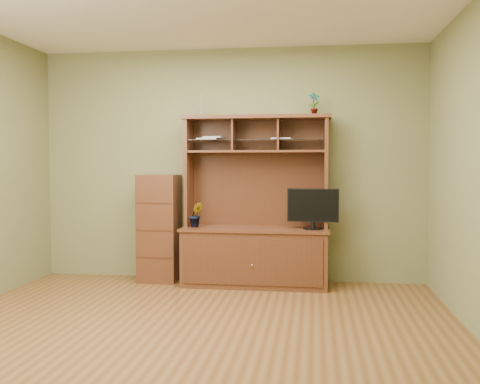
# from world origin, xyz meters

# --- Properties ---
(room) EXTENTS (4.54, 4.04, 2.74)m
(room) POSITION_xyz_m (0.00, 0.00, 1.35)
(room) COLOR brown
(room) RESTS_ON ground
(media_hutch) EXTENTS (1.66, 0.61, 1.90)m
(media_hutch) POSITION_xyz_m (0.33, 1.73, 0.52)
(media_hutch) COLOR #422212
(media_hutch) RESTS_ON room
(monitor) EXTENTS (0.56, 0.21, 0.44)m
(monitor) POSITION_xyz_m (0.97, 1.65, 0.88)
(monitor) COLOR black
(monitor) RESTS_ON media_hutch
(orchid_plant) EXTENTS (0.18, 0.16, 0.28)m
(orchid_plant) POSITION_xyz_m (-0.33, 1.65, 0.79)
(orchid_plant) COLOR #25521C
(orchid_plant) RESTS_ON media_hutch
(top_plant) EXTENTS (0.15, 0.12, 0.25)m
(top_plant) POSITION_xyz_m (0.98, 1.80, 2.03)
(top_plant) COLOR #406B25
(top_plant) RESTS_ON media_hutch
(reed_diffuser) EXTENTS (0.05, 0.05, 0.26)m
(reed_diffuser) POSITION_xyz_m (-0.30, 1.80, 2.00)
(reed_diffuser) COLOR silver
(reed_diffuser) RESTS_ON media_hutch
(magazines) EXTENTS (1.08, 0.19, 0.04)m
(magazines) POSITION_xyz_m (0.07, 1.80, 1.65)
(magazines) COLOR #AAAAAF
(magazines) RESTS_ON media_hutch
(side_cabinet) EXTENTS (0.44, 0.40, 1.23)m
(side_cabinet) POSITION_xyz_m (-0.79, 1.78, 0.62)
(side_cabinet) COLOR #422212
(side_cabinet) RESTS_ON room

